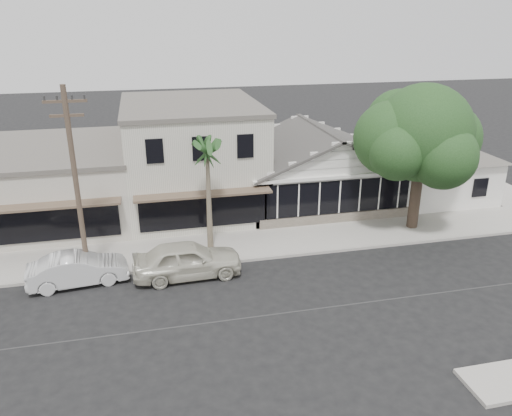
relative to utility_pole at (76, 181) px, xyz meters
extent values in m
plane|color=black|center=(9.00, -5.20, -4.79)|extent=(140.00, 140.00, 0.00)
cube|color=#9E9991|center=(1.00, 1.55, -4.71)|extent=(90.00, 3.50, 0.15)
cube|color=white|center=(14.00, 7.30, -3.29)|extent=(10.00, 8.00, 3.00)
cube|color=black|center=(14.00, 3.24, -3.04)|extent=(8.80, 0.10, 2.00)
cube|color=#60564C|center=(14.00, 3.25, -4.44)|extent=(9.60, 0.18, 0.70)
cube|color=white|center=(22.20, 6.30, -3.29)|extent=(6.00, 6.00, 3.00)
cube|color=beige|center=(6.00, 8.30, -1.54)|extent=(8.00, 10.00, 6.50)
cube|color=beige|center=(-3.00, 8.30, -2.69)|extent=(10.00, 10.00, 4.20)
cylinder|color=brown|center=(0.00, 0.00, -0.29)|extent=(0.24, 0.24, 9.00)
cube|color=brown|center=(0.00, 0.00, 3.51)|extent=(1.80, 0.12, 0.12)
cube|color=brown|center=(0.00, 0.00, 2.91)|extent=(1.40, 0.12, 0.12)
imported|color=beige|center=(4.65, -1.08, -3.92)|extent=(5.18, 2.21, 1.74)
imported|color=silver|center=(-0.35, -0.66, -4.05)|extent=(4.62, 2.05, 1.47)
cylinder|color=#47372B|center=(17.96, 1.66, -3.14)|extent=(0.62, 0.62, 3.31)
sphere|color=#1D3B18|center=(17.96, 1.66, 0.89)|extent=(5.37, 5.37, 5.37)
sphere|color=#1D3B18|center=(19.82, 2.28, 0.38)|extent=(3.93, 3.93, 3.93)
sphere|color=#1D3B18|center=(16.31, 2.08, 0.58)|extent=(4.13, 4.13, 4.13)
sphere|color=#1D3B18|center=(18.38, 0.11, -0.04)|extent=(3.51, 3.51, 3.51)
sphere|color=#1D3B18|center=(17.34, 3.32, 1.20)|extent=(3.72, 3.72, 3.72)
sphere|color=#1D3B18|center=(19.20, 3.11, 1.62)|extent=(3.31, 3.31, 3.31)
sphere|color=#1D3B18|center=(16.10, 0.84, 0.17)|extent=(3.10, 3.10, 3.10)
cone|color=#726651|center=(6.07, 1.25, -2.14)|extent=(0.33, 0.33, 5.29)
camera|label=1|loc=(3.10, -22.38, 6.90)|focal=35.00mm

